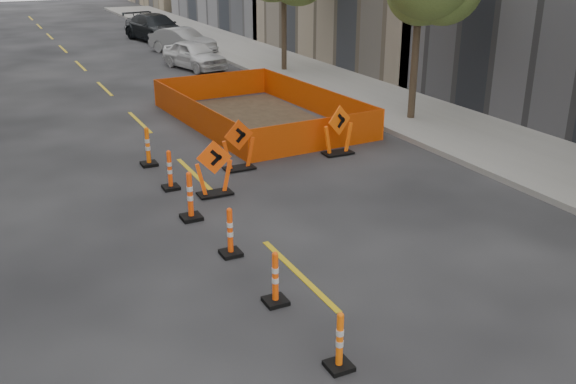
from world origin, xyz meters
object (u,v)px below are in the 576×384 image
channelizer_6 (190,196)px  parked_car_mid (182,41)px  channelizer_5 (230,232)px  channelizer_8 (148,147)px  parked_car_far (156,28)px  chevron_sign_left (214,168)px  parked_car_near (194,55)px  chevron_sign_right (338,130)px  channelizer_7 (170,170)px  chevron_sign_center (239,145)px  channelizer_3 (340,341)px  channelizer_4 (275,278)px

channelizer_6 → parked_car_mid: 23.09m
channelizer_5 → channelizer_8: channelizer_8 is taller
parked_car_far → channelizer_5: bearing=-114.1°
channelizer_5 → parked_car_mid: 25.00m
parked_car_far → chevron_sign_left: bearing=-113.8°
chevron_sign_left → parked_car_mid: size_ratio=0.33×
channelizer_5 → parked_car_near: parked_car_near is taller
chevron_sign_right → chevron_sign_left: bearing=-177.6°
channelizer_7 → chevron_sign_center: chevron_sign_center is taller
channelizer_3 → parked_car_mid: (6.50, 28.17, 0.22)m
channelizer_7 → parked_car_mid: 21.12m
chevron_sign_right → parked_car_far: size_ratio=0.26×
chevron_sign_left → parked_car_mid: chevron_sign_left is taller
channelizer_4 → channelizer_6: channelizer_6 is taller
channelizer_6 → parked_car_near: (5.87, 17.43, 0.11)m
parked_car_far → chevron_sign_center: bearing=-111.8°
parked_car_near → chevron_sign_right: bearing=-106.7°
channelizer_3 → chevron_sign_right: bearing=59.8°
channelizer_5 → channelizer_7: channelizer_7 is taller
channelizer_5 → channelizer_7: bearing=90.2°
channelizer_6 → chevron_sign_right: 5.91m
parked_car_near → parked_car_far: (0.87, 10.13, 0.14)m
channelizer_8 → chevron_sign_center: 2.54m
chevron_sign_center → parked_car_mid: (4.52, 19.45, -0.01)m
channelizer_7 → channelizer_8: size_ratio=0.93×
channelizer_4 → chevron_sign_left: 5.27m
chevron_sign_right → parked_car_mid: chevron_sign_right is taller
channelizer_3 → chevron_sign_left: (0.74, 7.23, 0.23)m
channelizer_7 → parked_car_near: (5.74, 15.40, 0.17)m
parked_car_mid → parked_car_far: size_ratio=0.75×
channelizer_3 → parked_car_near: parked_car_near is taller
channelizer_5 → chevron_sign_right: size_ratio=0.69×
channelizer_6 → channelizer_8: channelizer_6 is taller
chevron_sign_center → chevron_sign_right: bearing=-3.8°
chevron_sign_center → parked_car_mid: bearing=73.3°
channelizer_6 → parked_car_far: size_ratio=0.20×
channelizer_5 → chevron_sign_center: 5.11m
channelizer_3 → chevron_sign_center: 8.95m
parked_car_mid → chevron_sign_left: bearing=-130.0°
channelizer_5 → parked_car_mid: parked_car_mid is taller
channelizer_7 → channelizer_8: 2.03m
channelizer_7 → chevron_sign_center: bearing=16.3°
chevron_sign_left → chevron_sign_right: size_ratio=0.95×
parked_car_mid → channelizer_7: bearing=-132.9°
channelizer_8 → chevron_sign_left: (0.87, -2.91, 0.15)m
parked_car_mid → channelizer_6: bearing=-131.6°
channelizer_6 → channelizer_5: bearing=-85.9°
parked_car_mid → chevron_sign_center: bearing=-127.7°
channelizer_7 → channelizer_3: bearing=-89.3°
channelizer_8 → chevron_sign_center: (2.11, -1.42, 0.16)m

